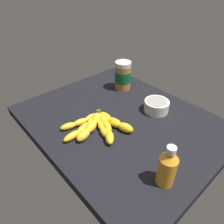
{
  "coord_description": "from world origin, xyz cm",
  "views": [
    {
      "loc": [
        -51.92,
        51.24,
        56.0
      ],
      "look_at": [
        1.95,
        3.06,
        3.89
      ],
      "focal_mm": 33.02,
      "sensor_mm": 36.0,
      "label": 1
    }
  ],
  "objects_px": {
    "honey_bottle": "(167,167)",
    "banana_bunch": "(98,125)",
    "small_bowl": "(156,106)",
    "peanut_butter_jar": "(123,76)"
  },
  "relations": [
    {
      "from": "honey_bottle",
      "to": "small_bowl",
      "type": "bearing_deg",
      "value": -47.81
    },
    {
      "from": "banana_bunch",
      "to": "peanut_butter_jar",
      "type": "distance_m",
      "value": 0.37
    },
    {
      "from": "peanut_butter_jar",
      "to": "honey_bottle",
      "type": "height_order",
      "value": "same"
    },
    {
      "from": "honey_bottle",
      "to": "banana_bunch",
      "type": "bearing_deg",
      "value": -1.02
    },
    {
      "from": "small_bowl",
      "to": "banana_bunch",
      "type": "bearing_deg",
      "value": 73.86
    },
    {
      "from": "banana_bunch",
      "to": "peanut_butter_jar",
      "type": "xyz_separation_m",
      "value": [
        0.18,
        -0.32,
        0.06
      ]
    },
    {
      "from": "small_bowl",
      "to": "honey_bottle",
      "type": "bearing_deg",
      "value": 132.19
    },
    {
      "from": "banana_bunch",
      "to": "honey_bottle",
      "type": "distance_m",
      "value": 0.35
    },
    {
      "from": "honey_bottle",
      "to": "peanut_butter_jar",
      "type": "bearing_deg",
      "value": -31.75
    },
    {
      "from": "banana_bunch",
      "to": "honey_bottle",
      "type": "xyz_separation_m",
      "value": [
        -0.34,
        0.01,
        0.05
      ]
    }
  ]
}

